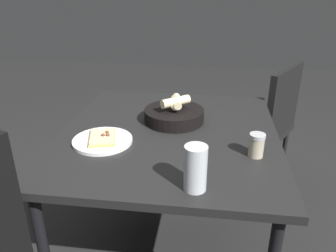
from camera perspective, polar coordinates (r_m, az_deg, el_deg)
The scene contains 6 objects.
dining_table at distance 1.45m, azimuth 0.20°, elevation -3.30°, with size 0.90×0.99×0.72m.
pizza_plate at distance 1.35m, azimuth -11.05°, elevation -2.32°, with size 0.24×0.24×0.04m.
bread_basket at distance 1.51m, azimuth 1.11°, elevation 2.05°, with size 0.27×0.27×0.12m.
beer_glass at distance 1.03m, azimuth 4.66°, elevation -7.61°, with size 0.07×0.07×0.15m.
pepper_shaker at distance 1.26m, azimuth 14.76°, elevation -3.37°, with size 0.06×0.06×0.09m.
chair_near at distance 2.14m, azimuth 15.46°, elevation 0.62°, with size 0.60×0.60×0.86m.
Camera 1 is at (0.17, -1.27, 1.32)m, focal length 35.93 mm.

